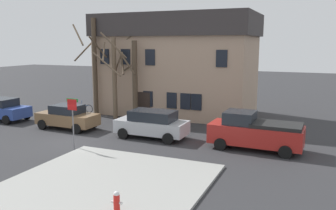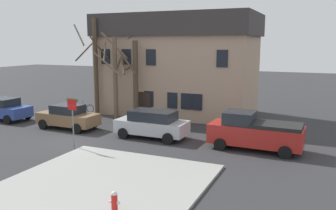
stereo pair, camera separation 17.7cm
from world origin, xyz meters
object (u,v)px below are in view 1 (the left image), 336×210
object	(u,v)px
car_brown_sedan	(67,117)
fire_hydrant	(117,201)
street_sign_pole	(73,114)
bicycle_leaning	(84,108)
pickup_truck_red	(255,132)
tree_bare_near	(94,65)
tree_bare_far	(134,79)
car_silver_wagon	(152,124)
building_main	(177,64)
tree_bare_mid	(114,74)
car_blue_sedan	(3,109)

from	to	relation	value
car_brown_sedan	fire_hydrant	world-z (taller)	car_brown_sedan
street_sign_pole	bicycle_leaning	distance (m)	10.97
pickup_truck_red	fire_hydrant	world-z (taller)	pickup_truck_red
pickup_truck_red	fire_hydrant	size ratio (longest dim) A/B	6.85
bicycle_leaning	fire_hydrant	bearing A→B (deg)	-50.47
tree_bare_near	tree_bare_far	size ratio (longest dim) A/B	1.29
tree_bare_far	pickup_truck_red	size ratio (longest dim) A/B	1.18
car_silver_wagon	street_sign_pole	xyz separation A→B (m)	(-2.99, -3.87, 1.09)
pickup_truck_red	fire_hydrant	xyz separation A→B (m)	(-3.05, -9.69, -0.50)
bicycle_leaning	pickup_truck_red	bearing A→B (deg)	-18.52
building_main	tree_bare_far	xyz separation A→B (m)	(-1.92, -3.95, -0.97)
building_main	car_brown_sedan	xyz separation A→B (m)	(-4.79, -8.37, -3.32)
tree_bare_mid	car_silver_wagon	world-z (taller)	tree_bare_mid
tree_bare_near	tree_bare_mid	size ratio (longest dim) A/B	1.17
building_main	pickup_truck_red	bearing A→B (deg)	-45.87
tree_bare_far	car_silver_wagon	distance (m)	6.00
car_brown_sedan	fire_hydrant	bearing A→B (deg)	-44.46
tree_bare_far	car_blue_sedan	size ratio (longest dim) A/B	1.42
tree_bare_far	car_brown_sedan	world-z (taller)	tree_bare_far
building_main	tree_bare_far	world-z (taller)	building_main
building_main	street_sign_pole	xyz separation A→B (m)	(-1.37, -12.11, -2.15)
car_silver_wagon	tree_bare_mid	bearing A→B (deg)	141.43
car_brown_sedan	tree_bare_near	bearing A→B (deg)	100.88
car_brown_sedan	building_main	bearing A→B (deg)	60.21
tree_bare_near	car_brown_sedan	xyz separation A→B (m)	(0.89, -4.64, -3.28)
bicycle_leaning	tree_bare_near	bearing A→B (deg)	-22.36
tree_bare_mid	tree_bare_far	xyz separation A→B (m)	(1.67, 0.14, -0.33)
car_brown_sedan	bicycle_leaning	distance (m)	5.92
street_sign_pole	fire_hydrant	bearing A→B (deg)	-42.59
tree_bare_far	street_sign_pole	size ratio (longest dim) A/B	2.11
tree_bare_far	car_silver_wagon	xyz separation A→B (m)	(3.53, -4.28, -2.28)
tree_bare_mid	tree_bare_far	size ratio (longest dim) A/B	1.10
car_silver_wagon	fire_hydrant	xyz separation A→B (m)	(3.26, -9.61, -0.40)
tree_bare_mid	car_brown_sedan	bearing A→B (deg)	-105.69
bicycle_leaning	car_blue_sedan	bearing A→B (deg)	-127.28
tree_bare_far	building_main	bearing A→B (deg)	64.07
tree_bare_near	tree_bare_far	world-z (taller)	tree_bare_near
car_blue_sedan	fire_hydrant	world-z (taller)	car_blue_sedan
tree_bare_near	car_silver_wagon	bearing A→B (deg)	-31.70
tree_bare_mid	car_blue_sedan	size ratio (longest dim) A/B	1.57
pickup_truck_red	tree_bare_mid	bearing A→B (deg)	160.51
street_sign_pole	tree_bare_mid	bearing A→B (deg)	105.44
building_main	pickup_truck_red	world-z (taller)	building_main
tree_bare_far	fire_hydrant	size ratio (longest dim) A/B	8.09
tree_bare_near	car_silver_wagon	xyz separation A→B (m)	(7.30, -4.51, -3.21)
pickup_truck_red	street_sign_pole	bearing A→B (deg)	-156.97
car_brown_sedan	pickup_truck_red	bearing A→B (deg)	0.94
tree_bare_mid	car_blue_sedan	bearing A→B (deg)	-152.26
tree_bare_near	bicycle_leaning	distance (m)	4.16
car_blue_sedan	street_sign_pole	bearing A→B (deg)	-22.38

